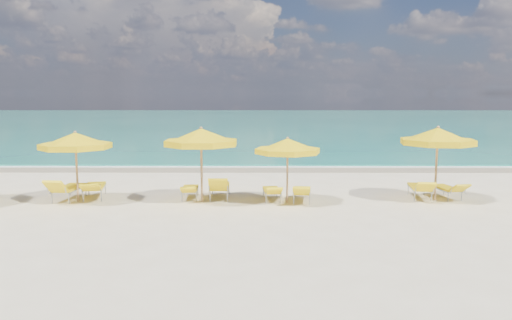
{
  "coord_description": "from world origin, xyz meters",
  "views": [
    {
      "loc": [
        0.07,
        -16.18,
        3.56
      ],
      "look_at": [
        0.0,
        1.5,
        1.2
      ],
      "focal_mm": 35.0,
      "sensor_mm": 36.0,
      "label": 1
    }
  ],
  "objects": [
    {
      "name": "foam_line",
      "position": [
        0.0,
        8.2,
        0.0
      ],
      "size": [
        120.0,
        1.2,
        0.03
      ],
      "primitive_type": "cube",
      "color": "white",
      "rests_on": "ground"
    },
    {
      "name": "whitecap_far",
      "position": [
        8.0,
        24.0,
        0.0
      ],
      "size": [
        18.0,
        0.3,
        0.05
      ],
      "primitive_type": "cube",
      "color": "white",
      "rests_on": "ground"
    },
    {
      "name": "umbrella_5",
      "position": [
        6.03,
        0.3,
        2.14
      ],
      "size": [
        2.96,
        2.96,
        2.5
      ],
      "rotation": [
        0.0,
        0.0,
        0.22
      ],
      "color": "tan",
      "rests_on": "ground"
    },
    {
      "name": "lounger_5_left",
      "position": [
        5.61,
        0.57,
        0.22
      ],
      "size": [
        0.82,
        1.92,
        0.77
      ],
      "rotation": [
        0.0,
        0.0,
        -0.12
      ],
      "color": "#A5A8AD",
      "rests_on": "ground"
    },
    {
      "name": "lounger_3_left",
      "position": [
        -2.25,
        0.53,
        0.19
      ],
      "size": [
        0.65,
        1.69,
        0.61
      ],
      "rotation": [
        0.0,
        0.0,
        0.07
      ],
      "color": "#A5A8AD",
      "rests_on": "ground"
    },
    {
      "name": "ocean",
      "position": [
        0.0,
        48.0,
        0.0
      ],
      "size": [
        120.0,
        80.0,
        0.3
      ],
      "primitive_type": "cube",
      "color": "#157964",
      "rests_on": "ground"
    },
    {
      "name": "whitecap_near",
      "position": [
        -6.0,
        17.0,
        0.0
      ],
      "size": [
        14.0,
        0.36,
        0.05
      ],
      "primitive_type": "cube",
      "color": "white",
      "rests_on": "ground"
    },
    {
      "name": "umbrella_4",
      "position": [
        1.03,
        -0.12,
        1.86
      ],
      "size": [
        2.42,
        2.42,
        2.18
      ],
      "rotation": [
        0.0,
        0.0,
        0.13
      ],
      "color": "tan",
      "rests_on": "ground"
    },
    {
      "name": "ground_plane",
      "position": [
        0.0,
        0.0,
        0.0
      ],
      "size": [
        120.0,
        120.0,
        0.0
      ],
      "primitive_type": "plane",
      "color": "beige"
    },
    {
      "name": "lounger_5_right",
      "position": [
        6.55,
        0.63,
        0.2
      ],
      "size": [
        0.84,
        1.75,
        0.68
      ],
      "rotation": [
        0.0,
        0.0,
        0.18
      ],
      "color": "#A5A8AD",
      "rests_on": "ground"
    },
    {
      "name": "lounger_4_left",
      "position": [
        0.54,
        0.26,
        0.19
      ],
      "size": [
        0.65,
        1.67,
        0.64
      ],
      "rotation": [
        0.0,
        0.0,
        0.07
      ],
      "color": "#A5A8AD",
      "rests_on": "ground"
    },
    {
      "name": "umbrella_3",
      "position": [
        -1.78,
        -0.02,
        2.13
      ],
      "size": [
        3.23,
        3.23,
        2.5
      ],
      "rotation": [
        0.0,
        0.0,
        0.4
      ],
      "color": "tan",
      "rests_on": "ground"
    },
    {
      "name": "umbrella_2",
      "position": [
        -5.89,
        -0.01,
        2.01
      ],
      "size": [
        3.03,
        3.03,
        2.36
      ],
      "rotation": [
        0.0,
        0.0,
        0.38
      ],
      "color": "tan",
      "rests_on": "ground"
    },
    {
      "name": "lounger_3_right",
      "position": [
        -1.24,
        0.57,
        0.24
      ],
      "size": [
        0.7,
        1.93,
        0.89
      ],
      "rotation": [
        0.0,
        0.0,
        0.02
      ],
      "color": "#A5A8AD",
      "rests_on": "ground"
    },
    {
      "name": "wet_sand_band",
      "position": [
        0.0,
        7.4,
        0.0
      ],
      "size": [
        120.0,
        2.6,
        0.01
      ],
      "primitive_type": "cube",
      "color": "tan",
      "rests_on": "ground"
    },
    {
      "name": "lounger_2_right",
      "position": [
        -5.53,
        0.56,
        0.23
      ],
      "size": [
        1.01,
        2.08,
        0.73
      ],
      "rotation": [
        0.0,
        0.0,
        0.19
      ],
      "color": "#A5A8AD",
      "rests_on": "ground"
    },
    {
      "name": "lounger_2_left",
      "position": [
        -6.31,
        0.28,
        0.24
      ],
      "size": [
        0.82,
        1.98,
        0.88
      ],
      "rotation": [
        0.0,
        0.0,
        -0.09
      ],
      "color": "#A5A8AD",
      "rests_on": "ground"
    },
    {
      "name": "lounger_4_right",
      "position": [
        1.53,
        0.06,
        0.21
      ],
      "size": [
        0.75,
        1.78,
        0.71
      ],
      "rotation": [
        0.0,
        0.0,
        -0.11
      ],
      "color": "#A5A8AD",
      "rests_on": "ground"
    }
  ]
}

